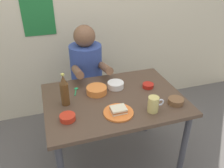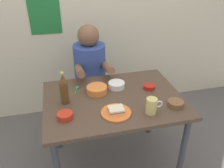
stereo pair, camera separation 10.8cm
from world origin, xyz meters
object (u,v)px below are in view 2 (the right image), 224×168
(stool, at_px, (92,98))
(sandwich, at_px, (116,110))
(plate_orange, at_px, (116,113))
(beer_bottle, at_px, (64,89))
(sauce_bowl_chili, at_px, (65,115))
(beer_mug, at_px, (152,106))
(dining_table, at_px, (113,107))
(person_seated, at_px, (90,64))

(stool, bearing_deg, sandwich, -85.99)
(plate_orange, height_order, beer_bottle, beer_bottle)
(sauce_bowl_chili, bearing_deg, beer_mug, -8.00)
(dining_table, height_order, sandwich, sandwich)
(plate_orange, bearing_deg, sauce_bowl_chili, 174.24)
(stool, xyz_separation_m, person_seated, (-0.00, -0.01, 0.42))
(stool, height_order, sauce_bowl_chili, sauce_bowl_chili)
(dining_table, height_order, stool, dining_table)
(dining_table, bearing_deg, plate_orange, -98.89)
(beer_bottle, height_order, sauce_bowl_chili, beer_bottle)
(beer_mug, xyz_separation_m, sauce_bowl_chili, (-0.61, 0.09, -0.04))
(dining_table, xyz_separation_m, beer_mug, (0.22, -0.26, 0.15))
(dining_table, height_order, sauce_bowl_chili, sauce_bowl_chili)
(person_seated, relative_size, beer_bottle, 2.75)
(dining_table, bearing_deg, stool, 98.21)
(stool, relative_size, beer_bottle, 1.72)
(person_seated, bearing_deg, sandwich, -85.94)
(stool, height_order, person_seated, person_seated)
(sandwich, relative_size, beer_bottle, 0.42)
(person_seated, bearing_deg, stool, 90.00)
(dining_table, distance_m, plate_orange, 0.23)
(beer_mug, bearing_deg, sauce_bowl_chili, 172.00)
(beer_mug, bearing_deg, stool, 109.23)
(person_seated, bearing_deg, sauce_bowl_chili, -110.96)
(stool, bearing_deg, beer_bottle, -115.53)
(dining_table, xyz_separation_m, plate_orange, (-0.03, -0.21, 0.10))
(person_seated, xyz_separation_m, beer_bottle, (-0.29, -0.59, 0.09))
(beer_bottle, bearing_deg, person_seated, 64.04)
(stool, distance_m, sandwich, 0.94)
(sandwich, bearing_deg, person_seated, 94.06)
(stool, relative_size, plate_orange, 2.05)
(person_seated, relative_size, plate_orange, 3.27)
(stool, distance_m, plate_orange, 0.93)
(beer_bottle, bearing_deg, sauce_bowl_chili, -94.13)
(plate_orange, relative_size, sauce_bowl_chili, 2.00)
(beer_mug, relative_size, sauce_bowl_chili, 1.15)
(stool, bearing_deg, dining_table, -81.79)
(dining_table, distance_m, beer_bottle, 0.43)
(sandwich, height_order, beer_bottle, beer_bottle)
(dining_table, relative_size, stool, 2.44)
(plate_orange, relative_size, beer_bottle, 0.84)
(person_seated, bearing_deg, beer_bottle, -115.96)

